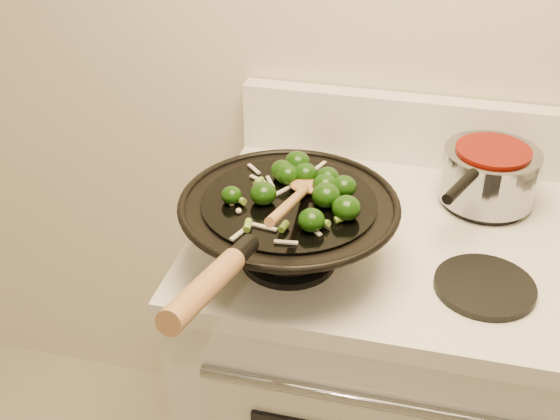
# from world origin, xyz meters

# --- Properties ---
(stove) EXTENTS (0.78, 0.67, 1.08)m
(stove) POSITION_xyz_m (-0.07, 1.17, 0.47)
(stove) COLOR white
(stove) RESTS_ON ground
(wok) EXTENTS (0.40, 0.66, 0.24)m
(wok) POSITION_xyz_m (-0.25, 1.01, 1.00)
(wok) COLOR black
(wok) RESTS_ON stove
(stirfry) EXTENTS (0.25, 0.30, 0.04)m
(stirfry) POSITION_xyz_m (-0.23, 1.04, 1.07)
(stirfry) COLOR #113307
(stirfry) RESTS_ON wok
(wooden_spoon) EXTENTS (0.07, 0.29, 0.11)m
(wooden_spoon) POSITION_xyz_m (-0.23, 0.98, 1.09)
(wooden_spoon) COLOR #9F6A3E
(wooden_spoon) RESTS_ON wok
(saucepan) EXTENTS (0.20, 0.31, 0.12)m
(saucepan) POSITION_xyz_m (0.11, 1.32, 0.99)
(saucepan) COLOR gray
(saucepan) RESTS_ON stove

